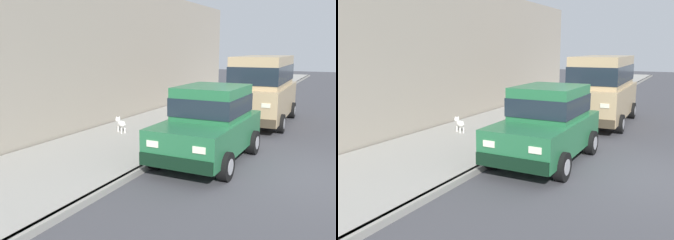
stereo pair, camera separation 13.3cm
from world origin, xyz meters
TOP-DOWN VIEW (x-y plane):
  - ground_plane at (0.00, 0.00)m, footprint 80.00×80.00m
  - curb at (-3.20, 0.00)m, footprint 0.16×64.00m
  - sidewalk at (-5.00, 0.00)m, footprint 3.60×64.00m
  - car_green_hatchback at (-2.17, 0.16)m, footprint 1.98×3.81m
  - car_tan_van at (-2.09, 5.55)m, footprint 2.23×4.95m
  - dog_white at (-5.62, 1.26)m, footprint 0.66×0.47m
  - building_facade at (-7.10, 4.21)m, footprint 0.50×20.00m

SIDE VIEW (x-z plane):
  - ground_plane at x=0.00m, z-range 0.00..0.00m
  - curb at x=-3.20m, z-range 0.00..0.14m
  - sidewalk at x=-5.00m, z-range 0.00..0.14m
  - dog_white at x=-5.62m, z-range 0.18..0.67m
  - car_green_hatchback at x=-2.17m, z-range 0.04..1.92m
  - car_tan_van at x=-2.09m, z-range 0.13..2.65m
  - building_facade at x=-7.10m, z-range 0.00..5.15m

